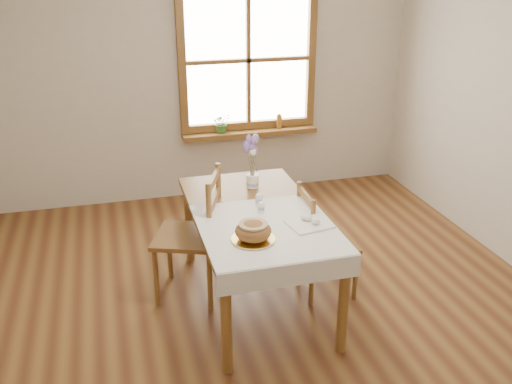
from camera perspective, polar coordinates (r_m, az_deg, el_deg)
The scene contains 18 objects.
ground at distance 4.25m, azimuth 1.08°, elevation -12.80°, with size 5.00×5.00×0.00m, color brown.
room_walls at distance 3.54m, azimuth 1.29°, elevation 10.28°, with size 4.60×5.10×2.65m.
window at distance 6.06m, azimuth -0.80°, elevation 13.04°, with size 1.46×0.08×1.46m.
window_sill at distance 6.17m, azimuth -0.61°, elevation 5.96°, with size 1.46×0.20×0.05m.
dining_table at distance 4.16m, azimuth 0.00°, elevation -2.99°, with size 0.90×1.60×0.75m.
table_linen at distance 3.86m, azimuth 1.18°, elevation -3.67°, with size 0.91×0.99×0.01m, color white.
chair_left at distance 4.35m, azimuth -6.90°, elevation -4.24°, with size 0.47×0.50×1.02m, color brown, non-canonical shape.
chair_right at distance 4.41m, azimuth 7.15°, elevation -4.90°, with size 0.41×0.43×0.88m, color brown, non-canonical shape.
bread_plate at distance 3.69m, azimuth -0.28°, elevation -4.78°, with size 0.28×0.28×0.01m, color white.
bread_loaf at distance 3.65m, azimuth -0.28°, elevation -3.78°, with size 0.24×0.24×0.13m, color #905B33.
egg_napkin at distance 3.91m, azimuth 5.36°, elevation -3.23°, with size 0.28×0.24×0.01m, color white.
eggs at distance 3.90m, azimuth 5.38°, elevation -2.83°, with size 0.21×0.19×0.05m, color white, non-canonical shape.
salt_shaker at distance 4.06m, azimuth 0.53°, elevation -1.53°, with size 0.05×0.05×0.09m, color white.
pepper_shaker at distance 4.17m, azimuth 0.31°, elevation -0.75°, with size 0.05×0.05×0.10m, color white.
flower_vase at distance 4.50m, azimuth -0.35°, elevation 1.02°, with size 0.10×0.10×0.11m, color white.
lavender_bouquet at distance 4.43m, azimuth -0.36°, elevation 3.59°, with size 0.17×0.17×0.32m, color #75589C, non-canonical shape.
potted_plant at distance 6.07m, azimuth -3.43°, elevation 6.70°, with size 0.19×0.21×0.16m, color #3B772F.
amber_bottle at distance 6.23m, azimuth 2.33°, elevation 7.12°, with size 0.06×0.06×0.16m, color #AE7020.
Camera 1 is at (-0.98, -3.32, 2.47)m, focal length 40.00 mm.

